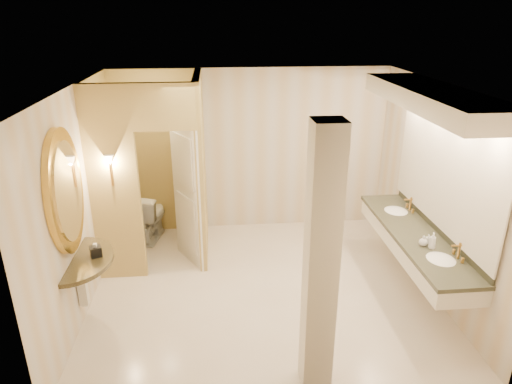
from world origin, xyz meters
The scene contains 16 objects.
floor centered at (0.00, 0.00, 0.00)m, with size 4.50×4.50×0.00m, color silver.
ceiling centered at (0.00, 0.00, 2.70)m, with size 4.50×4.50×0.00m, color silver.
wall_back centered at (0.00, 2.00, 1.35)m, with size 4.50×0.02×2.70m, color beige.
wall_front centered at (0.00, -2.00, 1.35)m, with size 4.50×0.02×2.70m, color beige.
wall_left centered at (-2.25, 0.00, 1.35)m, with size 0.02×4.00×2.70m, color beige.
wall_right centered at (2.25, 0.00, 1.35)m, with size 0.02×4.00×2.70m, color beige.
toilet_closet centered at (-1.13, 0.97, 1.39)m, with size 1.50×1.55×2.70m.
wall_sconce centered at (-1.93, 0.43, 1.73)m, with size 0.14×0.14×0.42m.
vanity centered at (1.98, -0.24, 1.63)m, with size 0.75×2.72×2.09m.
console_shelf centered at (-2.21, -0.52, 1.35)m, with size 1.08×1.08×1.99m.
pillar centered at (0.35, -1.70, 1.35)m, with size 0.29×0.29×2.70m, color silver.
tissue_box centered at (-1.99, -0.48, 0.94)m, with size 0.12×0.12×0.12m, color black.
toilet centered at (-1.69, 1.63, 0.41)m, with size 0.46×0.80×0.82m, color white.
soap_bottle_a centered at (1.97, -0.54, 0.93)m, with size 0.05×0.05×0.12m, color beige.
soap_bottle_b centered at (1.88, -0.59, 0.94)m, with size 0.10×0.10×0.13m, color silver.
soap_bottle_c centered at (1.95, -0.67, 0.98)m, with size 0.08×0.08×0.21m, color #C6B28C.
Camera 1 is at (-0.58, -5.26, 3.51)m, focal length 32.00 mm.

